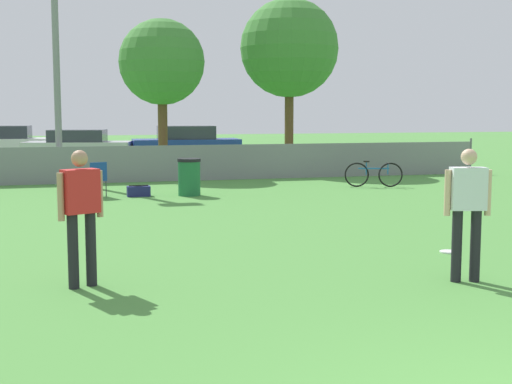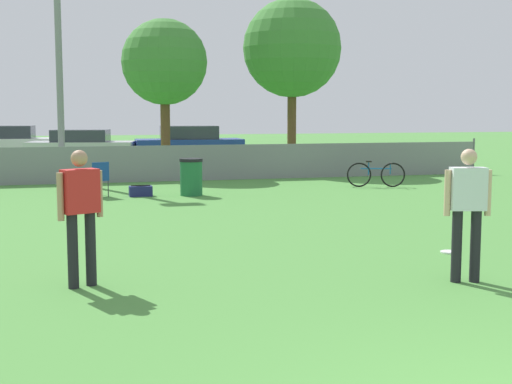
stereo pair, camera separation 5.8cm
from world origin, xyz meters
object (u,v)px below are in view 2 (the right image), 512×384
at_px(tree_far_right, 292,49).
at_px(trash_bin, 191,177).
at_px(player_defender_red, 81,208).
at_px(bicycle_sideline, 376,174).
at_px(player_receiver_white, 467,205).
at_px(parked_car_silver, 81,146).
at_px(tree_near_pole, 164,63).
at_px(frisbee_disc, 449,252).
at_px(parked_car_white, 8,143).
at_px(folding_chair_sideline, 99,177).
at_px(parked_car_blue, 189,144).
at_px(light_pole, 58,29).
at_px(gear_bag_sideline, 141,191).

xyz_separation_m(tree_far_right, trash_bin, (-4.86, -6.83, -3.89)).
distance_m(player_defender_red, bicycle_sideline, 12.77).
distance_m(player_receiver_white, bicycle_sideline, 11.29).
bearing_deg(bicycle_sideline, parked_car_silver, 139.67).
relative_size(tree_near_pole, player_receiver_white, 3.08).
distance_m(bicycle_sideline, trash_bin, 5.44).
bearing_deg(frisbee_disc, tree_far_right, 81.34).
xyz_separation_m(player_receiver_white, trash_bin, (-1.79, 10.03, -0.51)).
distance_m(tree_near_pole, player_receiver_white, 16.48).
height_order(bicycle_sideline, parked_car_white, parked_car_white).
bearing_deg(frisbee_disc, folding_chair_sideline, 119.31).
height_order(player_defender_red, parked_car_blue, player_defender_red).
relative_size(trash_bin, parked_car_white, 0.22).
bearing_deg(light_pole, trash_bin, -54.90).
bearing_deg(light_pole, player_defender_red, -88.73).
bearing_deg(folding_chair_sideline, gear_bag_sideline, 151.81).
relative_size(frisbee_disc, bicycle_sideline, 0.16).
xyz_separation_m(tree_near_pole, parked_car_white, (-5.76, 9.56, -3.03)).
height_order(tree_far_right, parked_car_white, tree_far_right).
height_order(frisbee_disc, parked_car_silver, parked_car_silver).
bearing_deg(folding_chair_sideline, tree_far_right, -157.71).
distance_m(frisbee_disc, folding_chair_sideline, 9.90).
xyz_separation_m(tree_near_pole, frisbee_disc, (2.37, -14.45, -3.72)).
relative_size(tree_near_pole, parked_car_white, 1.20).
xyz_separation_m(bicycle_sideline, trash_bin, (-5.40, -0.65, 0.12)).
distance_m(parked_car_white, parked_car_silver, 4.30).
distance_m(tree_far_right, frisbee_disc, 15.93).
bearing_deg(player_receiver_white, parked_car_blue, 103.04).
xyz_separation_m(tree_near_pole, player_receiver_white, (1.61, -16.17, -2.75)).
distance_m(bicycle_sideline, parked_car_white, 18.63).
distance_m(trash_bin, parked_car_silver, 12.96).
relative_size(tree_near_pole, trash_bin, 5.49).
xyz_separation_m(tree_near_pole, tree_far_right, (4.68, 0.69, 0.63)).
relative_size(trash_bin, gear_bag_sideline, 1.65).
bearing_deg(gear_bag_sideline, trash_bin, -7.38).
relative_size(light_pole, frisbee_disc, 29.26).
distance_m(player_receiver_white, parked_car_silver, 23.14).
distance_m(tree_near_pole, bicycle_sideline, 8.29).
height_order(player_receiver_white, folding_chair_sideline, player_receiver_white).
distance_m(parked_car_silver, parked_car_blue, 4.54).
height_order(player_receiver_white, bicycle_sideline, player_receiver_white).
bearing_deg(tree_far_right, light_pole, -164.19).
relative_size(tree_far_right, frisbee_disc, 23.53).
relative_size(tree_far_right, parked_car_white, 1.42).
bearing_deg(gear_bag_sideline, light_pole, 113.73).
bearing_deg(parked_car_white, folding_chair_sideline, -72.46).
bearing_deg(player_defender_red, parked_car_blue, 52.29).
bearing_deg(tree_near_pole, folding_chair_sideline, -112.96).
distance_m(light_pole, parked_car_blue, 10.39).
bearing_deg(tree_far_right, trash_bin, -125.43).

